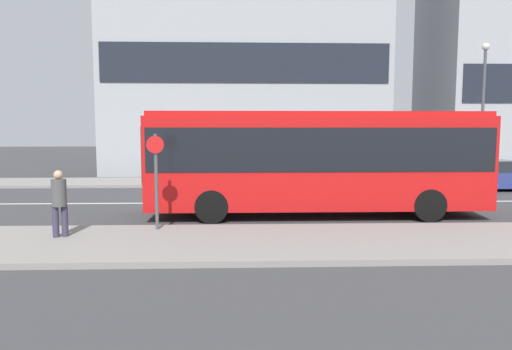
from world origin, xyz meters
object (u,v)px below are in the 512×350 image
Objects in this scene: pedestrian_near_stop at (59,200)px; street_lamp at (483,98)px; city_bus at (315,156)px; bus_stop_sign at (156,174)px.

street_lamp reaches higher than pedestrian_near_stop.
city_bus reaches higher than pedestrian_near_stop.
street_lamp is (14.02, 10.53, 2.68)m from bus_stop_sign.
street_lamp is at bearing 41.55° from city_bus.
bus_stop_sign is 0.36× the size of street_lamp.
bus_stop_sign reaches higher than pedestrian_near_stop.
street_lamp is at bearing 14.91° from pedestrian_near_stop.
bus_stop_sign is at bearing -0.65° from pedestrian_near_stop.
city_bus is at bearing -140.17° from street_lamp.
street_lamp is (16.17, 11.29, 3.22)m from pedestrian_near_stop.
city_bus is 4.20× the size of bus_stop_sign.
city_bus is 1.52× the size of street_lamp.
bus_stop_sign is 17.74m from street_lamp.
city_bus is at bearing 6.63° from pedestrian_near_stop.
pedestrian_near_stop is (-6.61, -3.31, -0.82)m from city_bus.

